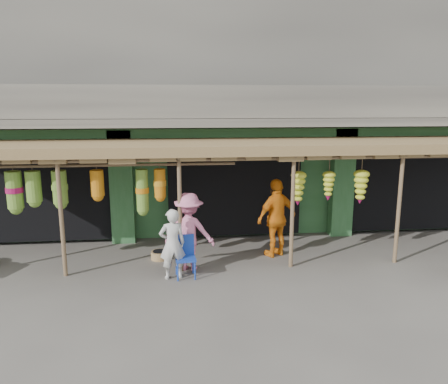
{
  "coord_description": "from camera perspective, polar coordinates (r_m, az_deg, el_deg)",
  "views": [
    {
      "loc": [
        -1.53,
        -9.43,
        3.72
      ],
      "look_at": [
        -0.41,
        1.0,
        1.53
      ],
      "focal_mm": 35.0,
      "sensor_mm": 36.0,
      "label": 1
    }
  ],
  "objects": [
    {
      "name": "building",
      "position": [
        14.38,
        -0.03,
        10.39
      ],
      "size": [
        16.4,
        6.8,
        7.0
      ],
      "color": "gray",
      "rests_on": "ground"
    },
    {
      "name": "ground",
      "position": [
        10.25,
        2.91,
        -9.5
      ],
      "size": [
        80.0,
        80.0,
        0.0
      ],
      "primitive_type": "plane",
      "color": "#514C47",
      "rests_on": "ground"
    },
    {
      "name": "person_vendor",
      "position": [
        10.64,
        6.91,
        -3.36
      ],
      "size": [
        1.21,
        0.92,
        1.91
      ],
      "primitive_type": "imported",
      "rotation": [
        0.0,
        0.0,
        3.61
      ],
      "color": "orange",
      "rests_on": "ground"
    },
    {
      "name": "person_front",
      "position": [
        9.34,
        -6.76,
        -6.76
      ],
      "size": [
        0.61,
        0.46,
        1.52
      ],
      "primitive_type": "imported",
      "rotation": [
        0.0,
        0.0,
        3.32
      ],
      "color": "beige",
      "rests_on": "ground"
    },
    {
      "name": "person_shopper",
      "position": [
        9.76,
        -4.59,
        -5.19
      ],
      "size": [
        1.26,
        0.92,
        1.75
      ],
      "primitive_type": "imported",
      "rotation": [
        0.0,
        0.0,
        2.88
      ],
      "color": "pink",
      "rests_on": "ground"
    },
    {
      "name": "blue_chair",
      "position": [
        9.52,
        -5.12,
        -8.04
      ],
      "size": [
        0.46,
        0.47,
        0.89
      ],
      "rotation": [
        0.0,
        0.0,
        0.08
      ],
      "color": "#193AA2",
      "rests_on": "ground"
    },
    {
      "name": "awning",
      "position": [
        10.39,
        1.47,
        5.52
      ],
      "size": [
        14.0,
        2.7,
        2.79
      ],
      "color": "brown",
      "rests_on": "ground"
    },
    {
      "name": "basket_right",
      "position": [
        10.69,
        -8.38,
        -8.16
      ],
      "size": [
        0.42,
        0.42,
        0.19
      ],
      "primitive_type": "cylinder",
      "rotation": [
        0.0,
        0.0,
        0.0
      ],
      "color": "#A57F4D",
      "rests_on": "ground"
    }
  ]
}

